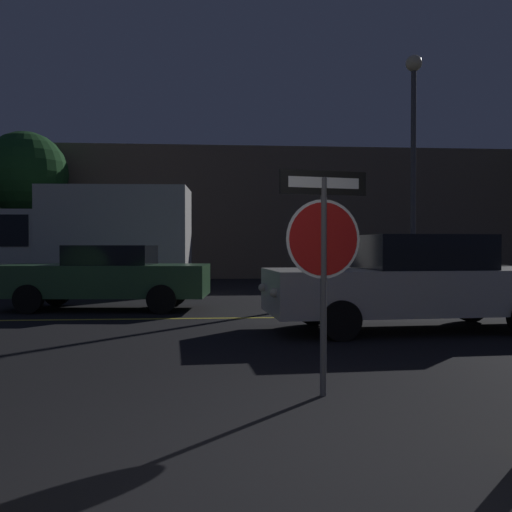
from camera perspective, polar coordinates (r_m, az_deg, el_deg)
ground_plane at (r=3.74m, az=3.25°, el=-20.96°), size 260.00×260.00×0.00m
road_center_stripe at (r=11.02m, az=-2.16°, el=-6.21°), size 41.18×0.12×0.01m
stop_sign at (r=5.31m, az=6.76°, el=1.79°), size 0.84×0.20×2.09m
passing_car_2 at (r=12.86m, az=-14.72°, el=-2.01°), size 4.62×2.12×1.40m
passing_car_3 at (r=9.77m, az=15.59°, el=-2.65°), size 4.99×2.12×1.57m
delivery_truck at (r=17.80m, az=-17.70°, el=1.81°), size 6.89×2.72×3.11m
street_lamp at (r=18.29m, az=15.47°, el=11.78°), size 0.49×0.49×7.16m
tree_2 at (r=23.60m, az=-22.07°, el=7.59°), size 3.18×3.18×5.72m
building_backdrop at (r=25.56m, az=-3.39°, el=4.19°), size 31.70×3.42×5.58m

